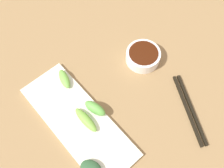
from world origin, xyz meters
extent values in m
cube|color=olive|center=(0.00, 0.00, 0.01)|extent=(2.10, 2.10, 0.02)
cylinder|color=white|center=(-0.16, -0.03, 0.04)|extent=(0.11, 0.11, 0.04)
cylinder|color=#3C1708|center=(-0.16, -0.03, 0.05)|extent=(0.09, 0.09, 0.03)
cube|color=silver|center=(0.14, 0.00, 0.03)|extent=(0.15, 0.39, 0.01)
ellipsoid|color=#70B548|center=(0.09, -0.13, 0.04)|extent=(0.05, 0.07, 0.02)
ellipsoid|color=#5FAB47|center=(0.08, 0.01, 0.05)|extent=(0.05, 0.07, 0.03)
ellipsoid|color=#73AB41|center=(0.12, 0.02, 0.04)|extent=(0.03, 0.09, 0.02)
cube|color=black|center=(-0.14, 0.19, 0.02)|extent=(0.11, 0.21, 0.01)
cube|color=black|center=(-0.13, 0.18, 0.02)|extent=(0.11, 0.21, 0.01)
camera|label=1|loc=(0.24, 0.26, 0.76)|focal=42.63mm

